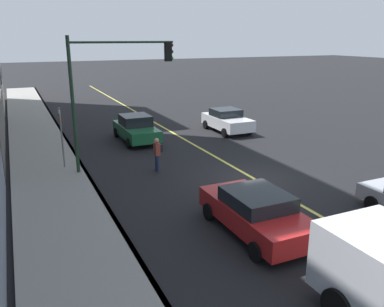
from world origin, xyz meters
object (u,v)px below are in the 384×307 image
object	(u,v)px
pedestrian_with_backpack	(157,152)
street_sign_post	(61,134)
car_red	(256,212)
traffic_light_mast	(112,80)
car_white	(227,120)
car_green	(136,128)

from	to	relation	value
pedestrian_with_backpack	street_sign_post	bearing A→B (deg)	62.75
car_red	street_sign_post	distance (m)	10.62
traffic_light_mast	street_sign_post	size ratio (longest dim) A/B	2.06
car_white	traffic_light_mast	distance (m)	10.86
car_green	pedestrian_with_backpack	bearing A→B (deg)	172.71
car_green	traffic_light_mast	size ratio (longest dim) A/B	0.71
car_white	street_sign_post	distance (m)	11.99
car_red	traffic_light_mast	bearing A→B (deg)	17.21
car_green	street_sign_post	world-z (taller)	street_sign_post
car_green	pedestrian_with_backpack	distance (m)	6.16
car_red	car_green	distance (m)	13.37
car_red	traffic_light_mast	xyz separation A→B (m)	(8.32, 2.58, 3.61)
car_red	pedestrian_with_backpack	distance (m)	7.31
car_green	traffic_light_mast	distance (m)	6.69
traffic_light_mast	car_green	bearing A→B (deg)	-26.66
street_sign_post	car_white	bearing A→B (deg)	-70.89
car_red	pedestrian_with_backpack	bearing A→B (deg)	6.43
car_red	car_white	xyz separation A→B (m)	(13.27, -6.39, 0.02)
pedestrian_with_backpack	traffic_light_mast	world-z (taller)	traffic_light_mast
pedestrian_with_backpack	traffic_light_mast	size ratio (longest dim) A/B	0.26
car_white	street_sign_post	bearing A→B (deg)	109.11
car_white	car_red	bearing A→B (deg)	154.29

